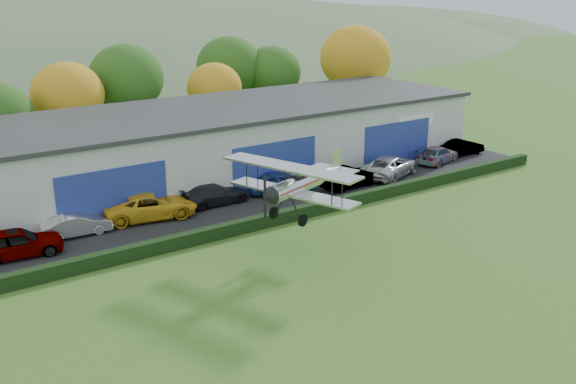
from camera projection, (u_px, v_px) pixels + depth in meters
ground at (466, 343)px, 27.19m from camera, size 300.00×300.00×0.00m
apron at (259, 199)px, 45.21m from camera, size 48.00×9.00×0.05m
hedge at (299, 213)px, 41.34m from camera, size 46.00×0.60×0.80m
hangar at (233, 139)px, 50.92m from camera, size 40.60×12.60×5.30m
tree_belt at (120, 86)px, 57.63m from camera, size 75.70×13.22×10.12m
car_0 at (16, 243)px, 35.36m from camera, size 5.07×2.52×1.66m
car_1 at (76, 225)px, 38.40m from camera, size 4.15×1.62×1.35m
car_2 at (150, 206)px, 41.19m from camera, size 6.36×3.83×1.65m
car_3 at (214, 194)px, 43.78m from camera, size 4.89×1.99×1.42m
car_4 at (283, 183)px, 45.92m from camera, size 5.22×3.76×1.65m
car_5 at (350, 177)px, 47.39m from camera, size 4.82×1.93×1.56m
car_6 at (390, 166)px, 50.02m from camera, size 6.48×4.71×1.64m
car_7 at (438, 154)px, 53.90m from camera, size 5.01×2.97×1.36m
car_8 at (463, 147)px, 56.25m from camera, size 4.16×1.48×1.37m
biplane at (302, 181)px, 35.15m from camera, size 7.27×8.20×3.09m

